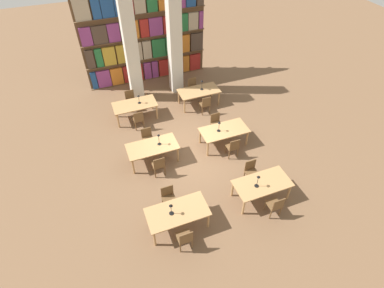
% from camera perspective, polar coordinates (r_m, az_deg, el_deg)
% --- Properties ---
extents(ground_plane, '(40.00, 40.00, 0.00)m').
position_cam_1_polar(ground_plane, '(11.66, -0.51, -1.46)').
color(ground_plane, brown).
extents(bookshelf_bank, '(5.98, 0.35, 5.50)m').
position_cam_1_polar(bookshelf_bank, '(15.04, -9.13, 21.19)').
color(bookshelf_bank, brown).
rests_on(bookshelf_bank, ground_plane).
extents(pillar_left, '(0.55, 0.55, 6.00)m').
position_cam_1_polar(pillar_left, '(13.38, -11.89, 19.45)').
color(pillar_left, silver).
rests_on(pillar_left, ground_plane).
extents(pillar_center, '(0.55, 0.55, 6.00)m').
position_cam_1_polar(pillar_center, '(13.80, -3.42, 20.96)').
color(pillar_center, silver).
rests_on(pillar_center, ground_plane).
extents(reading_table_0, '(1.84, 0.93, 0.73)m').
position_cam_1_polar(reading_table_0, '(9.08, -2.78, -13.00)').
color(reading_table_0, tan).
rests_on(reading_table_0, ground_plane).
extents(chair_0, '(0.42, 0.40, 0.89)m').
position_cam_1_polar(chair_0, '(8.83, -1.37, -17.45)').
color(chair_0, brown).
rests_on(chair_0, ground_plane).
extents(chair_1, '(0.42, 0.40, 0.89)m').
position_cam_1_polar(chair_1, '(9.63, -4.48, -10.13)').
color(chair_1, brown).
rests_on(chair_1, ground_plane).
extents(desk_lamp_0, '(0.14, 0.14, 0.44)m').
position_cam_1_polar(desk_lamp_0, '(8.74, -4.03, -11.97)').
color(desk_lamp_0, black).
rests_on(desk_lamp_0, reading_table_0).
extents(reading_table_1, '(1.84, 0.93, 0.73)m').
position_cam_1_polar(reading_table_1, '(9.97, 13.21, -7.52)').
color(reading_table_1, tan).
rests_on(reading_table_1, ground_plane).
extents(chair_2, '(0.42, 0.40, 0.89)m').
position_cam_1_polar(chair_2, '(9.77, 15.57, -11.15)').
color(chair_2, brown).
rests_on(chair_2, ground_plane).
extents(chair_3, '(0.42, 0.40, 0.89)m').
position_cam_1_polar(chair_3, '(10.50, 11.22, -5.10)').
color(chair_3, brown).
rests_on(chair_3, ground_plane).
extents(desk_lamp_1, '(0.14, 0.14, 0.50)m').
position_cam_1_polar(desk_lamp_1, '(9.54, 12.47, -6.55)').
color(desk_lamp_1, black).
rests_on(desk_lamp_1, reading_table_1).
extents(reading_table_2, '(1.84, 0.93, 0.73)m').
position_cam_1_polar(reading_table_2, '(10.97, -7.55, -0.71)').
color(reading_table_2, tan).
rests_on(reading_table_2, ground_plane).
extents(chair_4, '(0.42, 0.40, 0.89)m').
position_cam_1_polar(chair_4, '(10.57, -6.37, -3.97)').
color(chair_4, brown).
rests_on(chair_4, ground_plane).
extents(chair_5, '(0.42, 0.40, 0.89)m').
position_cam_1_polar(chair_5, '(11.63, -8.46, 1.11)').
color(chair_5, brown).
rests_on(chair_5, ground_plane).
extents(desk_lamp_2, '(0.14, 0.14, 0.49)m').
position_cam_1_polar(desk_lamp_2, '(10.75, -6.36, 1.24)').
color(desk_lamp_2, black).
rests_on(desk_lamp_2, reading_table_2).
extents(reading_table_3, '(1.84, 0.93, 0.73)m').
position_cam_1_polar(reading_table_3, '(11.62, 6.13, 2.42)').
color(reading_table_3, tan).
rests_on(reading_table_3, ground_plane).
extents(chair_6, '(0.42, 0.40, 0.89)m').
position_cam_1_polar(chair_6, '(11.25, 7.77, -0.52)').
color(chair_6, brown).
rests_on(chair_6, ground_plane).
extents(chair_7, '(0.42, 0.40, 0.89)m').
position_cam_1_polar(chair_7, '(12.24, 4.61, 4.00)').
color(chair_7, brown).
rests_on(chair_7, ground_plane).
extents(desk_lamp_3, '(0.14, 0.14, 0.45)m').
position_cam_1_polar(desk_lamp_3, '(11.31, 5.19, 3.68)').
color(desk_lamp_3, black).
rests_on(desk_lamp_3, reading_table_3).
extents(reading_table_4, '(1.84, 0.93, 0.73)m').
position_cam_1_polar(reading_table_4, '(13.12, -10.84, 7.20)').
color(reading_table_4, tan).
rests_on(reading_table_4, ground_plane).
extents(chair_8, '(0.42, 0.40, 0.89)m').
position_cam_1_polar(chair_8, '(12.61, -10.15, 4.72)').
color(chair_8, brown).
rests_on(chair_8, ground_plane).
extents(chair_9, '(0.42, 0.40, 0.89)m').
position_cam_1_polar(chair_9, '(13.82, -11.62, 8.30)').
color(chair_9, brown).
rests_on(chair_9, ground_plane).
extents(desk_lamp_4, '(0.14, 0.14, 0.41)m').
position_cam_1_polar(desk_lamp_4, '(12.94, -10.12, 8.68)').
color(desk_lamp_4, black).
rests_on(desk_lamp_4, reading_table_4).
extents(reading_table_5, '(1.84, 0.93, 0.73)m').
position_cam_1_polar(reading_table_5, '(13.75, 1.31, 9.87)').
color(reading_table_5, tan).
rests_on(reading_table_5, ground_plane).
extents(chair_10, '(0.42, 0.40, 0.89)m').
position_cam_1_polar(chair_10, '(13.27, 2.54, 7.63)').
color(chair_10, brown).
rests_on(chair_10, ground_plane).
extents(chair_11, '(0.42, 0.40, 0.89)m').
position_cam_1_polar(chair_11, '(14.43, 0.17, 10.86)').
color(chair_11, brown).
rests_on(chair_11, ground_plane).
extents(desk_lamp_5, '(0.14, 0.14, 0.49)m').
position_cam_1_polar(desk_lamp_5, '(13.61, 1.91, 11.51)').
color(desk_lamp_5, black).
rests_on(desk_lamp_5, reading_table_5).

